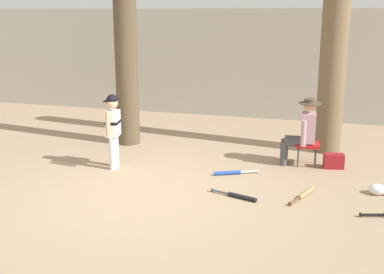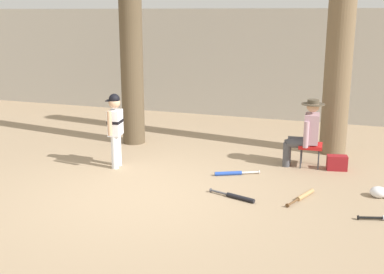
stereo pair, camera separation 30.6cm
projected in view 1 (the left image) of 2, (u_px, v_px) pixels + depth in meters
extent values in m
plane|color=#9E8466|center=(141.00, 196.00, 7.27)|extent=(60.00, 60.00, 0.00)
cube|color=#ADA89E|center=(231.00, 63.00, 12.65)|extent=(18.00, 0.36, 2.74)
cone|color=brown|center=(129.00, 143.00, 10.22)|extent=(0.64, 0.64, 0.28)
cone|color=brown|center=(327.00, 151.00, 9.63)|extent=(0.85, 0.85, 0.30)
cylinder|color=white|center=(113.00, 153.00, 8.43)|extent=(0.12, 0.12, 0.58)
cylinder|color=white|center=(115.00, 150.00, 8.61)|extent=(0.12, 0.12, 0.58)
cube|color=white|center=(113.00, 123.00, 8.39)|extent=(0.25, 0.33, 0.44)
cube|color=black|center=(113.00, 122.00, 8.39)|extent=(0.26, 0.34, 0.05)
sphere|color=tan|center=(112.00, 103.00, 8.31)|extent=(0.20, 0.20, 0.20)
sphere|color=black|center=(112.00, 100.00, 8.29)|extent=(0.19, 0.19, 0.19)
cube|color=black|center=(107.00, 101.00, 8.31)|extent=(0.12, 0.16, 0.02)
cylinder|color=tan|center=(108.00, 124.00, 8.15)|extent=(0.09, 0.09, 0.42)
cylinder|color=tan|center=(114.00, 125.00, 8.62)|extent=(0.09, 0.09, 0.40)
ellipsoid|color=#933823|center=(111.00, 134.00, 8.69)|extent=(0.24, 0.16, 0.18)
cube|color=red|center=(307.00, 145.00, 8.65)|extent=(0.43, 0.43, 0.06)
cylinder|color=#333338|center=(298.00, 157.00, 8.59)|extent=(0.02, 0.02, 0.38)
cylinder|color=#333338|center=(298.00, 152.00, 8.87)|extent=(0.02, 0.02, 0.38)
cylinder|color=#333338|center=(316.00, 158.00, 8.52)|extent=(0.02, 0.02, 0.38)
cylinder|color=#333338|center=(315.00, 153.00, 8.81)|extent=(0.02, 0.02, 0.38)
cylinder|color=#47474C|center=(284.00, 154.00, 8.68)|extent=(0.13, 0.13, 0.43)
cylinder|color=#47474C|center=(284.00, 151.00, 8.87)|extent=(0.13, 0.13, 0.43)
cylinder|color=#47474C|center=(296.00, 143.00, 8.59)|extent=(0.41, 0.18, 0.15)
cylinder|color=#47474C|center=(296.00, 140.00, 8.78)|extent=(0.41, 0.18, 0.15)
cube|color=#B28C99|center=(308.00, 127.00, 8.57)|extent=(0.26, 0.38, 0.52)
cylinder|color=#B28C99|center=(303.00, 133.00, 8.40)|extent=(0.10, 0.10, 0.46)
cylinder|color=#B28C99|center=(304.00, 128.00, 8.81)|extent=(0.10, 0.10, 0.46)
sphere|color=tan|center=(310.00, 105.00, 8.47)|extent=(0.22, 0.22, 0.22)
cylinder|color=#4C4233|center=(310.00, 103.00, 8.47)|extent=(0.40, 0.40, 0.02)
cylinder|color=#4C4233|center=(310.00, 101.00, 8.46)|extent=(0.20, 0.20, 0.09)
cube|color=maroon|center=(334.00, 161.00, 8.53)|extent=(0.37, 0.24, 0.26)
cylinder|color=black|center=(242.00, 197.00, 7.14)|extent=(0.45, 0.20, 0.07)
cylinder|color=#4C4C51|center=(220.00, 192.00, 7.35)|extent=(0.30, 0.12, 0.03)
cylinder|color=#4C4C51|center=(212.00, 190.00, 7.43)|extent=(0.03, 0.06, 0.06)
cylinder|color=#2347AD|center=(227.00, 173.00, 8.21)|extent=(0.44, 0.26, 0.07)
cylinder|color=silver|center=(249.00, 172.00, 8.28)|extent=(0.29, 0.17, 0.03)
cylinder|color=silver|center=(258.00, 171.00, 8.30)|extent=(0.04, 0.06, 0.06)
cylinder|color=tan|center=(306.00, 193.00, 7.30)|extent=(0.22, 0.45, 0.07)
cylinder|color=brown|center=(295.00, 201.00, 7.00)|extent=(0.14, 0.30, 0.03)
cylinder|color=brown|center=(290.00, 204.00, 6.89)|extent=(0.06, 0.03, 0.06)
cylinder|color=black|center=(372.00, 215.00, 6.52)|extent=(0.31, 0.12, 0.03)
cylinder|color=black|center=(360.00, 215.00, 6.52)|extent=(0.03, 0.06, 0.06)
ellipsoid|color=silver|center=(377.00, 189.00, 7.33)|extent=(0.25, 0.23, 0.17)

